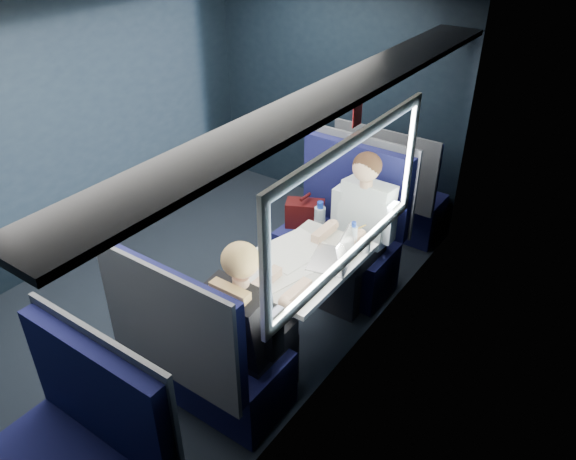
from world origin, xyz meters
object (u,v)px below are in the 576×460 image
Objects in this scene: laptop at (337,255)px; table at (303,270)px; seat_bay_near at (340,236)px; cup at (365,245)px; woman at (249,320)px; seat_bay_far at (204,356)px; seat_row_back at (87,459)px; bottle_small at (353,236)px; man at (359,224)px; seat_row_front at (389,196)px.

table is at bearing -153.30° from laptop.
seat_bay_near is 12.58× the size of cup.
woman is 0.83m from laptop.
seat_bay_near reaches higher than table.
table is at bearing -77.29° from seat_bay_near.
seat_bay_far is 0.92m from seat_row_back.
table is 0.44m from bottle_small.
seat_bay_far is 1.62m from man.
cup is at bearing -71.55° from seat_row_front.
table is at bearing 84.20° from seat_row_back.
seat_bay_far is 1.36m from bottle_small.
seat_bay_near is 0.92m from seat_row_front.
seat_bay_near is 1.00× the size of seat_bay_far.
woman is at bearing -80.50° from seat_bay_near.
bottle_small is 2.09× the size of cup.
table is at bearing 95.45° from woman.
seat_bay_near is at bearing 146.80° from man.
seat_row_back reaches higher than laptop.
woman is at bearing -96.69° from bottle_small.
seat_row_front is 0.88× the size of woman.
table is 0.76× the size of woman.
seat_bay_near is at bearing 133.87° from cup.
bottle_small is (0.38, 1.24, 0.42)m from seat_bay_far.
seat_row_back is (0.00, -3.59, 0.00)m from seat_row_front.
seat_row_front is 2.54m from woman.
bottle_small is at bearing -75.33° from seat_row_front.
woman is (0.00, -1.41, 0.01)m from man.
seat_bay_near is 0.76m from bottle_small.
table is 2.47× the size of laptop.
woman reaches higher than cup.
seat_bay_far is 0.95× the size of man.
seat_row_front is at bearing 95.70° from woman.
man is 6.33× the size of bottle_small.
table is 0.48m from cup.
seat_bay_near and seat_bay_far have the same top height.
woman is 3.27× the size of laptop.
seat_row_front is at bearing 95.80° from table.
man is at bearing 80.97° from seat_bay_far.
table is 1.82m from seat_row_back.
table is 0.93m from seat_bay_far.
table is 0.86× the size of seat_row_front.
laptop is (0.15, -0.59, 0.09)m from man.
cup is at bearing 71.34° from laptop.
seat_bay_near is at bearing -90.88° from seat_row_front.
woman reaches higher than seat_bay_near.
bottle_small is at bearing 73.11° from seat_bay_far.
man is (0.26, -0.17, 0.30)m from seat_bay_near.
laptop is 1.94× the size of bottle_small.
man is 0.38m from bottle_small.
bottle_small is (0.38, -1.43, 0.42)m from seat_row_front.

